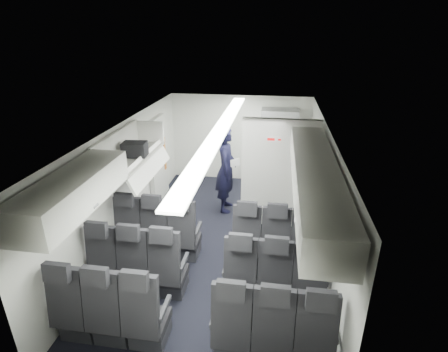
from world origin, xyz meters
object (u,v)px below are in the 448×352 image
(galley_unit, at_px, (278,149))
(flight_attendant, at_px, (226,169))
(seat_row_mid, at_px, (204,275))
(seat_row_rear, at_px, (189,324))
(carry_on_bag, at_px, (135,149))
(seat_row_front, at_px, (215,240))
(boarding_door, at_px, (158,160))

(galley_unit, bearing_deg, flight_attendant, -126.57)
(seat_row_mid, distance_m, seat_row_rear, 0.90)
(flight_attendant, xyz_separation_m, carry_on_bag, (-1.26, -1.56, 0.90))
(seat_row_front, height_order, boarding_door, boarding_door)
(seat_row_front, distance_m, boarding_door, 2.71)
(seat_row_front, relative_size, carry_on_bag, 8.74)
(galley_unit, height_order, flight_attendant, galley_unit)
(galley_unit, xyz_separation_m, carry_on_bag, (-2.31, -2.97, 0.86))
(seat_row_rear, bearing_deg, boarding_door, 112.87)
(boarding_door, bearing_deg, galley_unit, 24.28)
(boarding_door, bearing_deg, carry_on_bag, -81.18)
(seat_row_front, bearing_deg, galley_unit, 73.72)
(seat_row_front, xyz_separation_m, flight_attendant, (-0.10, 1.84, 0.51))
(boarding_door, bearing_deg, seat_row_mid, -61.23)
(seat_row_front, xyz_separation_m, galley_unit, (0.95, 3.25, 0.55))
(seat_row_front, relative_size, boarding_door, 1.79)
(seat_row_mid, xyz_separation_m, galley_unit, (0.95, 4.15, 0.55))
(galley_unit, relative_size, flight_attendant, 1.04)
(galley_unit, xyz_separation_m, flight_attendant, (-1.05, -1.41, -0.04))
(seat_row_front, height_order, galley_unit, galley_unit)
(seat_row_mid, bearing_deg, flight_attendant, 92.01)
(flight_attendant, relative_size, carry_on_bag, 4.79)
(carry_on_bag, bearing_deg, seat_row_front, -16.34)
(seat_row_mid, bearing_deg, carry_on_bag, 139.04)
(seat_row_mid, xyz_separation_m, carry_on_bag, (-1.36, 1.18, 1.40))
(seat_row_front, distance_m, seat_row_rear, 1.80)
(seat_row_rear, relative_size, galley_unit, 1.75)
(galley_unit, xyz_separation_m, boarding_door, (-2.59, -1.17, 0.00))
(galley_unit, distance_m, flight_attendant, 1.76)
(seat_row_mid, height_order, galley_unit, galley_unit)
(flight_attendant, bearing_deg, galley_unit, -40.31)
(seat_row_front, bearing_deg, carry_on_bag, 168.38)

